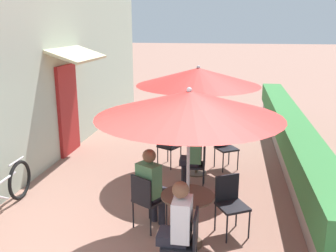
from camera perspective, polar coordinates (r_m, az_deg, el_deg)
cafe_facade_wall at (r=9.41m, az=-15.18°, el=9.17°), size 0.98×11.07×4.20m
planter_hedge at (r=8.98m, az=18.07°, el=-1.43°), size 0.60×10.07×1.01m
patio_table_near at (r=5.29m, az=2.99°, el=-12.60°), size 0.74×0.74×0.75m
patio_umbrella_near at (r=4.78m, az=3.23°, el=3.37°), size 2.43×2.43×2.23m
cafe_chair_near_left at (r=5.64m, az=9.45°, el=-11.07°), size 0.55×0.55×0.87m
cafe_chair_near_right at (r=5.65m, az=-3.33°, el=-10.82°), size 0.55×0.55×0.87m
seated_patron_near_right at (r=5.65m, az=-2.58°, el=-8.90°), size 0.48×0.51×1.25m
cafe_chair_near_back at (r=4.67m, az=2.83°, el=-16.80°), size 0.40×0.40×0.87m
seated_patron_near_back at (r=4.60m, az=1.43°, el=-14.89°), size 0.40×0.34×1.25m
coffee_cup_near at (r=5.10m, az=1.99°, el=-10.33°), size 0.07×0.07×0.09m
patio_table_mid at (r=7.69m, az=4.39°, el=-3.53°), size 0.74×0.74×0.75m
patio_umbrella_mid at (r=7.35m, az=4.62°, el=7.51°), size 2.43×2.43×2.23m
cafe_chair_mid_left at (r=8.08m, az=8.65°, el=-2.81°), size 0.55×0.55×0.87m
cafe_chair_mid_right at (r=8.03m, az=-0.14°, el=-2.76°), size 0.54×0.54×0.87m
cafe_chair_mid_back at (r=7.02m, az=4.65°, el=-5.49°), size 0.41×0.41×0.87m
seated_patron_mid_back at (r=6.97m, az=3.76°, el=-4.14°), size 0.41×0.35×1.25m
bicycle_leaning at (r=6.73m, az=-23.85°, el=-9.16°), size 0.11×1.73×0.79m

